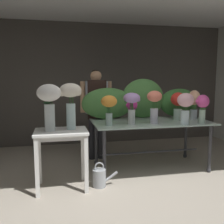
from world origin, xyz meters
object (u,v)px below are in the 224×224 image
at_px(vase_fuchsia_freesia, 202,106).
at_px(vase_scarlet_stock, 178,103).
at_px(side_table_white, 61,139).
at_px(vase_magenta_peonies, 132,108).
at_px(vase_blush_tulips, 186,105).
at_px(vase_white_roses_tall, 49,101).
at_px(vase_coral_hydrangea, 154,104).
at_px(display_table_glass, 151,128).
at_px(vase_lilac_snapdragons, 132,103).
at_px(florist, 96,105).
at_px(vase_cream_lisianthus_tall, 70,99).
at_px(vase_peach_anemones, 194,101).
at_px(watering_can, 100,178).
at_px(vase_sunset_lilies, 109,105).

height_order(vase_fuchsia_freesia, vase_scarlet_stock, vase_scarlet_stock).
relative_size(side_table_white, vase_magenta_peonies, 2.24).
relative_size(vase_blush_tulips, vase_white_roses_tall, 0.78).
relative_size(vase_blush_tulips, vase_fuchsia_freesia, 1.07).
xyz_separation_m(vase_coral_hydrangea, vase_scarlet_stock, (0.52, 0.27, -0.04)).
relative_size(display_table_glass, vase_lilac_snapdragons, 3.93).
relative_size(vase_fuchsia_freesia, vase_magenta_peonies, 1.25).
xyz_separation_m(florist, vase_white_roses_tall, (-0.78, -1.15, 0.19)).
bearing_deg(vase_cream_lisianthus_tall, vase_white_roses_tall, -168.98).
xyz_separation_m(display_table_glass, vase_lilac_snapdragons, (-0.39, -0.21, 0.43)).
distance_m(vase_blush_tulips, vase_cream_lisianthus_tall, 1.70).
relative_size(vase_peach_anemones, vase_fuchsia_freesia, 1.11).
bearing_deg(vase_lilac_snapdragons, vase_fuchsia_freesia, -6.88).
height_order(vase_lilac_snapdragons, watering_can, vase_lilac_snapdragons).
distance_m(vase_peach_anemones, vase_sunset_lilies, 1.55).
bearing_deg(florist, vase_peach_anemones, -21.17).
bearing_deg(vase_fuchsia_freesia, vase_lilac_snapdragons, 173.12).
bearing_deg(vase_fuchsia_freesia, florist, 145.88).
distance_m(side_table_white, vase_fuchsia_freesia, 2.17).
height_order(vase_sunset_lilies, vase_cream_lisianthus_tall, vase_cream_lisianthus_tall).
xyz_separation_m(vase_magenta_peonies, vase_scarlet_stock, (0.78, -0.03, 0.06)).
bearing_deg(florist, side_table_white, -119.17).
bearing_deg(vase_peach_anemones, vase_magenta_peonies, 178.41).
xyz_separation_m(display_table_glass, vase_cream_lisianthus_tall, (-1.30, -0.44, 0.53)).
relative_size(vase_lilac_snapdragons, vase_cream_lisianthus_tall, 0.77).
height_order(display_table_glass, vase_blush_tulips, vase_blush_tulips).
bearing_deg(vase_peach_anemones, vase_lilac_snapdragons, -167.13).
xyz_separation_m(side_table_white, vase_blush_tulips, (1.83, 0.11, 0.41)).
distance_m(display_table_glass, vase_peach_anemones, 0.89).
height_order(vase_fuchsia_freesia, vase_cream_lisianthus_tall, vase_cream_lisianthus_tall).
bearing_deg(vase_blush_tulips, vase_scarlet_stock, 77.87).
xyz_separation_m(side_table_white, vase_fuchsia_freesia, (2.13, 0.14, 0.39)).
bearing_deg(side_table_white, vase_blush_tulips, 3.45).
bearing_deg(vase_blush_tulips, vase_magenta_peonies, 146.23).
relative_size(side_table_white, vase_coral_hydrangea, 1.57).
distance_m(vase_fuchsia_freesia, vase_white_roses_tall, 2.27).
distance_m(vase_lilac_snapdragons, vase_scarlet_stock, 0.92).
distance_m(vase_magenta_peonies, vase_lilac_snapdragons, 0.33).
distance_m(florist, watering_can, 1.50).
bearing_deg(vase_lilac_snapdragons, vase_blush_tulips, -11.84).
height_order(florist, vase_lilac_snapdragons, florist).
height_order(vase_coral_hydrangea, vase_scarlet_stock, vase_coral_hydrangea).
bearing_deg(vase_white_roses_tall, vase_blush_tulips, 3.22).
height_order(vase_blush_tulips, vase_coral_hydrangea, vase_coral_hydrangea).
distance_m(display_table_glass, side_table_white, 1.51).
xyz_separation_m(vase_blush_tulips, vase_coral_hydrangea, (-0.43, 0.16, 0.01)).
bearing_deg(vase_fuchsia_freesia, vase_white_roses_tall, -176.36).
relative_size(vase_coral_hydrangea, vase_lilac_snapdragons, 1.06).
bearing_deg(vase_white_roses_tall, vase_cream_lisianthus_tall, 11.02).
height_order(vase_magenta_peonies, vase_white_roses_tall, vase_white_roses_tall).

